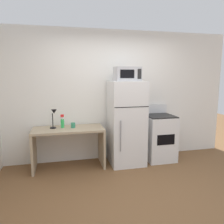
# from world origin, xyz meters

# --- Properties ---
(ground_plane) EXTENTS (12.00, 12.00, 0.00)m
(ground_plane) POSITION_xyz_m (0.00, 0.00, 0.00)
(ground_plane) COLOR brown
(wall_back_white) EXTENTS (5.00, 0.10, 2.60)m
(wall_back_white) POSITION_xyz_m (0.00, 1.70, 1.30)
(wall_back_white) COLOR white
(wall_back_white) RESTS_ON ground
(desk) EXTENTS (1.29, 0.59, 0.75)m
(desk) POSITION_xyz_m (-0.92, 1.34, 0.53)
(desk) COLOR tan
(desk) RESTS_ON ground
(desk_lamp) EXTENTS (0.14, 0.12, 0.35)m
(desk_lamp) POSITION_xyz_m (-1.17, 1.38, 0.99)
(desk_lamp) COLOR black
(desk_lamp) RESTS_ON desk
(spray_bottle) EXTENTS (0.06, 0.06, 0.25)m
(spray_bottle) POSITION_xyz_m (-1.02, 1.41, 0.85)
(spray_bottle) COLOR green
(spray_bottle) RESTS_ON desk
(coffee_mug) EXTENTS (0.08, 0.08, 0.09)m
(coffee_mug) POSITION_xyz_m (-0.83, 1.36, 0.80)
(coffee_mug) COLOR #338C66
(coffee_mug) RESTS_ON desk
(refrigerator) EXTENTS (0.65, 0.68, 1.61)m
(refrigerator) POSITION_xyz_m (0.19, 1.30, 0.80)
(refrigerator) COLOR white
(refrigerator) RESTS_ON ground
(microwave) EXTENTS (0.46, 0.35, 0.26)m
(microwave) POSITION_xyz_m (0.19, 1.28, 1.74)
(microwave) COLOR #B7B7BC
(microwave) RESTS_ON refrigerator
(oven_range) EXTENTS (0.56, 0.61, 1.10)m
(oven_range) POSITION_xyz_m (0.90, 1.33, 0.47)
(oven_range) COLOR white
(oven_range) RESTS_ON ground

